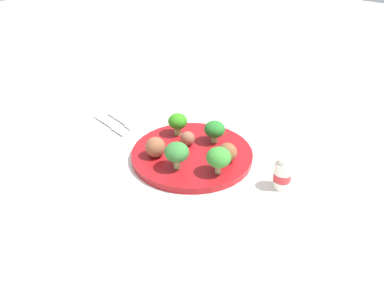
# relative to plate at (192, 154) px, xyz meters

# --- Properties ---
(ground_plane) EXTENTS (4.00, 4.00, 0.00)m
(ground_plane) POSITION_rel_plate_xyz_m (0.00, 0.00, -0.01)
(ground_plane) COLOR silver
(plate) EXTENTS (0.28, 0.28, 0.02)m
(plate) POSITION_rel_plate_xyz_m (0.00, 0.00, 0.00)
(plate) COLOR maroon
(plate) RESTS_ON ground_plane
(broccoli_floret_far_rim) EXTENTS (0.05, 0.05, 0.06)m
(broccoli_floret_far_rim) POSITION_rel_plate_xyz_m (0.10, -0.03, 0.05)
(broccoli_floret_far_rim) COLOR #A9B972
(broccoli_floret_far_rim) RESTS_ON plate
(broccoli_floret_mid_right) EXTENTS (0.05, 0.05, 0.05)m
(broccoli_floret_mid_right) POSITION_rel_plate_xyz_m (0.01, 0.07, 0.04)
(broccoli_floret_mid_right) COLOR #93BF6E
(broccoli_floret_mid_right) RESTS_ON plate
(broccoli_floret_back_left) EXTENTS (0.05, 0.05, 0.05)m
(broccoli_floret_back_left) POSITION_rel_plate_xyz_m (-0.08, 0.04, 0.04)
(broccoli_floret_back_left) COLOR #98C466
(broccoli_floret_back_left) RESTS_ON plate
(broccoli_floret_front_right) EXTENTS (0.05, 0.05, 0.06)m
(broccoli_floret_front_right) POSITION_rel_plate_xyz_m (0.02, -0.07, 0.05)
(broccoli_floret_front_right) COLOR #A1C277
(broccoli_floret_front_right) RESTS_ON plate
(meatball_mid_right) EXTENTS (0.05, 0.05, 0.05)m
(meatball_mid_right) POSITION_rel_plate_xyz_m (-0.05, -0.07, 0.03)
(meatball_mid_right) COLOR brown
(meatball_mid_right) RESTS_ON plate
(meatball_far_rim) EXTENTS (0.03, 0.03, 0.03)m
(meatball_far_rim) POSITION_rel_plate_xyz_m (-0.03, 0.02, 0.03)
(meatball_far_rim) COLOR brown
(meatball_far_rim) RESTS_ON plate
(meatball_center) EXTENTS (0.04, 0.04, 0.04)m
(meatball_center) POSITION_rel_plate_xyz_m (0.08, 0.02, 0.03)
(meatball_center) COLOR brown
(meatball_center) RESTS_ON plate
(napkin) EXTENTS (0.18, 0.13, 0.01)m
(napkin) POSITION_rel_plate_xyz_m (-0.26, -0.01, -0.01)
(napkin) COLOR white
(napkin) RESTS_ON ground_plane
(fork) EXTENTS (0.12, 0.03, 0.01)m
(fork) POSITION_rel_plate_xyz_m (-0.25, 0.01, -0.00)
(fork) COLOR silver
(fork) RESTS_ON napkin
(knife) EXTENTS (0.15, 0.03, 0.01)m
(knife) POSITION_rel_plate_xyz_m (-0.25, -0.03, -0.00)
(knife) COLOR silver
(knife) RESTS_ON napkin
(yogurt_bottle) EXTENTS (0.04, 0.04, 0.07)m
(yogurt_bottle) POSITION_rel_plate_xyz_m (0.21, 0.03, 0.02)
(yogurt_bottle) COLOR white
(yogurt_bottle) RESTS_ON ground_plane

